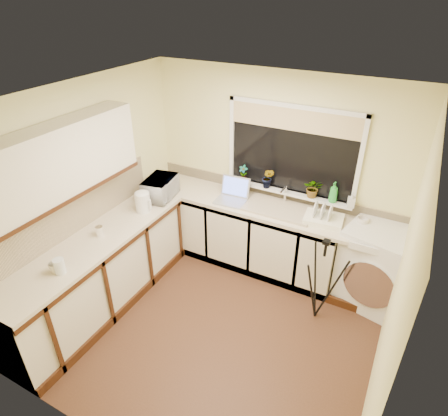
% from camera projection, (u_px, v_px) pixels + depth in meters
% --- Properties ---
extents(floor, '(3.20, 3.20, 0.00)m').
position_uv_depth(floor, '(217.00, 325.00, 4.22)').
color(floor, '#4E2E1F').
rests_on(floor, ground).
extents(ceiling, '(3.20, 3.20, 0.00)m').
position_uv_depth(ceiling, '(214.00, 101.00, 2.99)').
color(ceiling, white).
rests_on(ceiling, ground).
extents(wall_back, '(3.20, 0.00, 3.20)m').
position_uv_depth(wall_back, '(274.00, 172.00, 4.75)').
color(wall_back, '#EFE99F').
rests_on(wall_back, ground).
extents(wall_front, '(3.20, 0.00, 3.20)m').
position_uv_depth(wall_front, '(102.00, 349.00, 2.46)').
color(wall_front, '#EFE99F').
rests_on(wall_front, ground).
extents(wall_left, '(0.00, 3.00, 3.00)m').
position_uv_depth(wall_left, '(89.00, 195.00, 4.25)').
color(wall_left, '#EFE99F').
rests_on(wall_left, ground).
extents(wall_right, '(0.00, 3.00, 3.00)m').
position_uv_depth(wall_right, '(398.00, 287.00, 2.96)').
color(wall_right, '#EFE99F').
rests_on(wall_right, ground).
extents(base_cabinet_back, '(2.55, 0.60, 0.86)m').
position_uv_depth(base_cabinet_back, '(239.00, 231.00, 5.05)').
color(base_cabinet_back, silver).
rests_on(base_cabinet_back, floor).
extents(base_cabinet_left, '(0.54, 2.40, 0.86)m').
position_uv_depth(base_cabinet_left, '(101.00, 275.00, 4.30)').
color(base_cabinet_left, silver).
rests_on(base_cabinet_left, floor).
extents(worktop_back, '(3.20, 0.60, 0.04)m').
position_uv_depth(worktop_back, '(264.00, 207.00, 4.70)').
color(worktop_back, beige).
rests_on(worktop_back, base_cabinet_back).
extents(worktop_left, '(0.60, 2.40, 0.04)m').
position_uv_depth(worktop_left, '(95.00, 242.00, 4.07)').
color(worktop_left, beige).
rests_on(worktop_left, base_cabinet_left).
extents(upper_cabinet, '(0.28, 1.90, 0.70)m').
position_uv_depth(upper_cabinet, '(55.00, 164.00, 3.55)').
color(upper_cabinet, silver).
rests_on(upper_cabinet, wall_left).
extents(splashback_left, '(0.02, 2.40, 0.45)m').
position_uv_depth(splashback_left, '(70.00, 215.00, 4.07)').
color(splashback_left, beige).
rests_on(splashback_left, wall_left).
extents(splashback_back, '(3.20, 0.02, 0.14)m').
position_uv_depth(splashback_back, '(273.00, 191.00, 4.87)').
color(splashback_back, beige).
rests_on(splashback_back, wall_back).
extents(window_glass, '(1.50, 0.02, 1.00)m').
position_uv_depth(window_glass, '(292.00, 151.00, 4.49)').
color(window_glass, black).
rests_on(window_glass, wall_back).
extents(window_blind, '(1.50, 0.02, 0.25)m').
position_uv_depth(window_blind, '(294.00, 120.00, 4.29)').
color(window_blind, tan).
rests_on(window_blind, wall_back).
extents(windowsill, '(1.60, 0.14, 0.03)m').
position_uv_depth(windowsill, '(287.00, 192.00, 4.71)').
color(windowsill, white).
rests_on(windowsill, wall_back).
extents(sink, '(0.82, 0.46, 0.03)m').
position_uv_depth(sink, '(279.00, 209.00, 4.60)').
color(sink, tan).
rests_on(sink, worktop_back).
extents(faucet, '(0.03, 0.03, 0.24)m').
position_uv_depth(faucet, '(285.00, 195.00, 4.68)').
color(faucet, silver).
rests_on(faucet, worktop_back).
extents(washing_machine, '(0.80, 0.79, 0.96)m').
position_uv_depth(washing_machine, '(374.00, 265.00, 4.36)').
color(washing_machine, white).
rests_on(washing_machine, floor).
extents(laptop, '(0.39, 0.37, 0.27)m').
position_uv_depth(laptop, '(233.00, 194.00, 4.79)').
color(laptop, '#A2A3AA').
rests_on(laptop, worktop_back).
extents(kettle, '(0.18, 0.18, 0.23)m').
position_uv_depth(kettle, '(143.00, 202.00, 4.52)').
color(kettle, white).
rests_on(kettle, worktop_left).
extents(dish_rack, '(0.46, 0.36, 0.06)m').
position_uv_depth(dish_rack, '(323.00, 219.00, 4.36)').
color(dish_rack, white).
rests_on(dish_rack, worktop_back).
extents(tripod, '(0.55, 0.55, 1.03)m').
position_uv_depth(tripod, '(320.00, 280.00, 4.09)').
color(tripod, black).
rests_on(tripod, floor).
extents(glass_jug, '(0.10, 0.10, 0.15)m').
position_uv_depth(glass_jug, '(59.00, 266.00, 3.57)').
color(glass_jug, silver).
rests_on(glass_jug, worktop_left).
extents(steel_jar, '(0.08, 0.08, 0.11)m').
position_uv_depth(steel_jar, '(100.00, 231.00, 4.11)').
color(steel_jar, white).
rests_on(steel_jar, worktop_left).
extents(microwave, '(0.40, 0.52, 0.26)m').
position_uv_depth(microwave, '(160.00, 188.00, 4.81)').
color(microwave, white).
rests_on(microwave, worktop_left).
extents(plant_a, '(0.12, 0.08, 0.22)m').
position_uv_depth(plant_a, '(243.00, 174.00, 4.86)').
color(plant_a, '#999999').
rests_on(plant_a, windowsill).
extents(plant_b, '(0.15, 0.13, 0.26)m').
position_uv_depth(plant_b, '(268.00, 178.00, 4.70)').
color(plant_b, '#999999').
rests_on(plant_b, windowsill).
extents(plant_d, '(0.25, 0.23, 0.24)m').
position_uv_depth(plant_d, '(313.00, 188.00, 4.51)').
color(plant_d, '#999999').
rests_on(plant_d, windowsill).
extents(soap_bottle_green, '(0.11, 0.11, 0.25)m').
position_uv_depth(soap_bottle_green, '(334.00, 192.00, 4.40)').
color(soap_bottle_green, green).
rests_on(soap_bottle_green, windowsill).
extents(soap_bottle_clear, '(0.09, 0.10, 0.17)m').
position_uv_depth(soap_bottle_clear, '(352.00, 200.00, 4.32)').
color(soap_bottle_clear, '#999999').
rests_on(soap_bottle_clear, windowsill).
extents(cup_back, '(0.13, 0.13, 0.11)m').
position_uv_depth(cup_back, '(363.00, 222.00, 4.28)').
color(cup_back, silver).
rests_on(cup_back, worktop_back).
extents(cup_left, '(0.13, 0.13, 0.10)m').
position_uv_depth(cup_left, '(55.00, 267.00, 3.59)').
color(cup_left, beige).
rests_on(cup_left, worktop_left).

